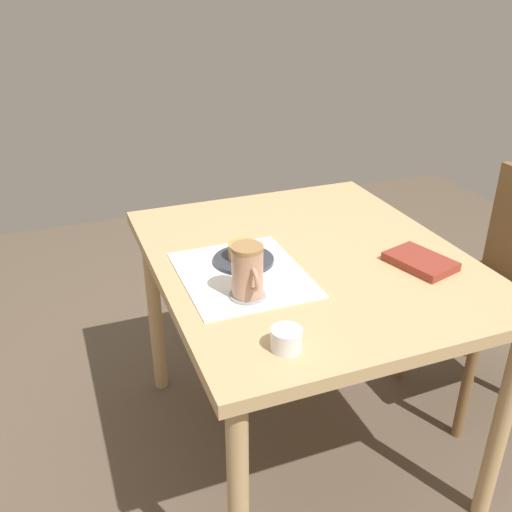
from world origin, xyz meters
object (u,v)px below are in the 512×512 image
object	(u,v)px
dining_table	(307,279)
sugar_bowl	(286,339)
pastry_plate	(244,260)
small_book	(420,261)
pastry	(243,251)
wooden_chair	(499,283)
coffee_mug	(248,271)

from	to	relation	value
dining_table	sugar_bowl	size ratio (longest dim) A/B	14.74
pastry_plate	sugar_bowl	distance (m)	0.42
pastry_plate	small_book	world-z (taller)	small_book
pastry	sugar_bowl	size ratio (longest dim) A/B	1.22
wooden_chair	small_book	world-z (taller)	wooden_chair
dining_table	sugar_bowl	xyz separation A→B (m)	(0.39, -0.24, 0.11)
wooden_chair	coffee_mug	xyz separation A→B (m)	(0.17, -1.02, 0.33)
coffee_mug	small_book	bearing A→B (deg)	89.03
wooden_chair	coffee_mug	world-z (taller)	coffee_mug
pastry_plate	pastry	world-z (taller)	pastry
dining_table	coffee_mug	distance (m)	0.33
wooden_chair	coffee_mug	bearing A→B (deg)	97.55
pastry	small_book	world-z (taller)	pastry
pastry	small_book	bearing A→B (deg)	67.42
dining_table	pastry_plate	size ratio (longest dim) A/B	6.03
wooden_chair	small_book	size ratio (longest dim) A/B	4.67
wooden_chair	small_book	bearing A→B (deg)	107.66
wooden_chair	coffee_mug	size ratio (longest dim) A/B	6.19
pastry_plate	coffee_mug	size ratio (longest dim) A/B	1.26
pastry	pastry_plate	bearing A→B (deg)	0.00
pastry_plate	small_book	distance (m)	0.50
small_book	sugar_bowl	bearing A→B (deg)	-82.18
pastry_plate	pastry	distance (m)	0.03
sugar_bowl	small_book	size ratio (longest dim) A/B	0.39
wooden_chair	sugar_bowl	bearing A→B (deg)	109.71
pastry_plate	coffee_mug	distance (m)	0.20
pastry_plate	pastry	bearing A→B (deg)	0.00
pastry	dining_table	bearing A→B (deg)	83.79
coffee_mug	pastry_plate	bearing A→B (deg)	163.32
dining_table	coffee_mug	world-z (taller)	coffee_mug
wooden_chair	pastry_plate	size ratio (longest dim) A/B	4.91
wooden_chair	pastry_plate	world-z (taller)	wooden_chair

